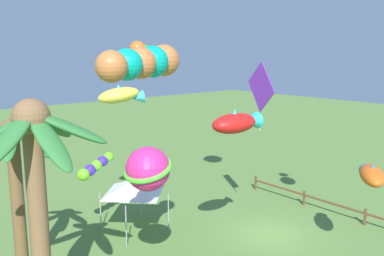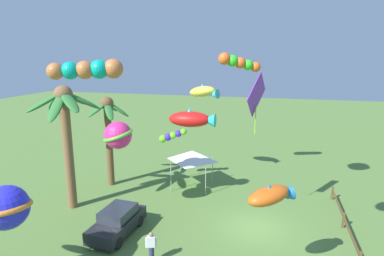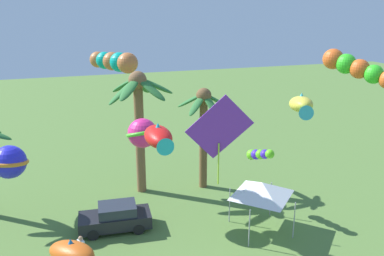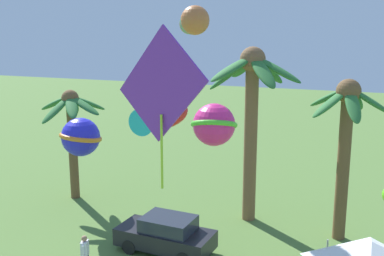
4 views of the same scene
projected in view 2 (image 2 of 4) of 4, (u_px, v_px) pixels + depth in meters
The scene contains 16 objects.
ground_plane at pixel (255, 228), 18.94m from camera, with size 120.00×120.00×0.00m, color #567A38.
palm_tree_0 at pixel (66, 120), 20.32m from camera, with size 4.30×4.06×8.06m.
palm_tree_2 at pixel (108, 124), 24.30m from camera, with size 3.46×3.31×6.87m.
rail_fence at pixel (351, 236), 17.01m from camera, with size 11.93×0.12×0.95m.
parked_car_0 at pixel (117, 221), 18.23m from camera, with size 4.01×1.97×1.51m.
spectator_0 at pixel (151, 247), 15.69m from camera, with size 0.34×0.52×1.59m.
festival_tent at pixel (192, 156), 24.45m from camera, with size 2.86×2.86×2.85m.
kite_ball_0 at pixel (118, 135), 19.06m from camera, with size 2.18×2.16×1.62m.
kite_fish_2 at pixel (204, 92), 24.95m from camera, with size 1.92×2.77×1.18m.
kite_tube_3 at pixel (172, 136), 25.27m from camera, with size 0.87×2.16×1.14m.
kite_ball_4 at pixel (6, 207), 13.09m from camera, with size 2.74×2.74×1.80m.
kite_tube_5 at pixel (88, 70), 17.28m from camera, with size 2.22×3.67×1.09m.
kite_fish_6 at pixel (192, 119), 17.60m from camera, with size 1.21×2.61×1.06m.
kite_tube_7 at pixel (238, 62), 24.85m from camera, with size 2.03×3.14×1.51m.
kite_diamond_8 at pixel (256, 95), 17.96m from camera, with size 2.38×0.85×3.48m.
kite_fish_10 at pixel (271, 195), 13.38m from camera, with size 2.01×2.24×1.00m.
Camera 2 is at (-17.56, -0.67, 9.88)m, focal length 30.44 mm.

